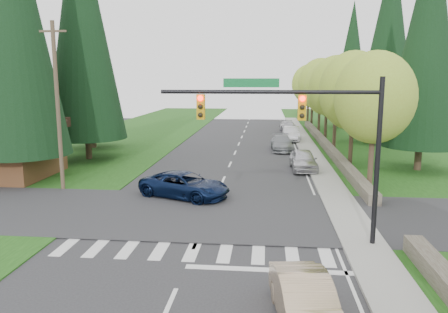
# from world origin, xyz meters

# --- Properties ---
(ground) EXTENTS (120.00, 120.00, 0.00)m
(ground) POSITION_xyz_m (0.00, 0.00, 0.00)
(ground) COLOR #28282B
(ground) RESTS_ON ground
(grass_east) EXTENTS (14.00, 110.00, 0.06)m
(grass_east) POSITION_xyz_m (13.00, 20.00, 0.03)
(grass_east) COLOR #1A4312
(grass_east) RESTS_ON ground
(grass_west) EXTENTS (14.00, 110.00, 0.06)m
(grass_west) POSITION_xyz_m (-13.00, 20.00, 0.03)
(grass_west) COLOR #1A4312
(grass_west) RESTS_ON ground
(cross_street) EXTENTS (120.00, 8.00, 0.10)m
(cross_street) POSITION_xyz_m (0.00, 8.00, 0.00)
(cross_street) COLOR #28282B
(cross_street) RESTS_ON ground
(sidewalk_east) EXTENTS (1.80, 80.00, 0.13)m
(sidewalk_east) POSITION_xyz_m (6.90, 22.00, 0.07)
(sidewalk_east) COLOR gray
(sidewalk_east) RESTS_ON ground
(curb_east) EXTENTS (0.20, 80.00, 0.13)m
(curb_east) POSITION_xyz_m (6.05, 22.00, 0.07)
(curb_east) COLOR gray
(curb_east) RESTS_ON ground
(stone_wall_north) EXTENTS (0.70, 40.00, 0.70)m
(stone_wall_north) POSITION_xyz_m (8.60, 30.00, 0.35)
(stone_wall_north) COLOR #4C4438
(stone_wall_north) RESTS_ON ground
(traffic_signal) EXTENTS (8.70, 0.37, 6.80)m
(traffic_signal) POSITION_xyz_m (4.37, 4.50, 4.98)
(traffic_signal) COLOR black
(traffic_signal) RESTS_ON ground
(brown_building) EXTENTS (8.40, 8.40, 5.40)m
(brown_building) POSITION_xyz_m (-15.00, 15.00, 3.14)
(brown_building) COLOR #4C2D19
(brown_building) RESTS_ON ground
(utility_pole) EXTENTS (1.60, 0.24, 10.00)m
(utility_pole) POSITION_xyz_m (-9.50, 12.00, 5.14)
(utility_pole) COLOR #473828
(utility_pole) RESTS_ON ground
(decid_tree_0) EXTENTS (4.80, 4.80, 8.37)m
(decid_tree_0) POSITION_xyz_m (9.20, 14.00, 5.60)
(decid_tree_0) COLOR #38281C
(decid_tree_0) RESTS_ON ground
(decid_tree_1) EXTENTS (5.20, 5.20, 8.80)m
(decid_tree_1) POSITION_xyz_m (9.30, 21.00, 5.80)
(decid_tree_1) COLOR #38281C
(decid_tree_1) RESTS_ON ground
(decid_tree_2) EXTENTS (5.00, 5.00, 8.82)m
(decid_tree_2) POSITION_xyz_m (9.10, 28.00, 5.93)
(decid_tree_2) COLOR #38281C
(decid_tree_2) RESTS_ON ground
(decid_tree_3) EXTENTS (5.00, 5.00, 8.55)m
(decid_tree_3) POSITION_xyz_m (9.20, 35.00, 5.66)
(decid_tree_3) COLOR #38281C
(decid_tree_3) RESTS_ON ground
(decid_tree_4) EXTENTS (5.40, 5.40, 9.18)m
(decid_tree_4) POSITION_xyz_m (9.30, 42.00, 6.06)
(decid_tree_4) COLOR #38281C
(decid_tree_4) RESTS_ON ground
(decid_tree_5) EXTENTS (4.80, 4.80, 8.30)m
(decid_tree_5) POSITION_xyz_m (9.10, 49.00, 5.53)
(decid_tree_5) COLOR #38281C
(decid_tree_5) RESTS_ON ground
(decid_tree_6) EXTENTS (5.20, 5.20, 8.86)m
(decid_tree_6) POSITION_xyz_m (9.20, 56.00, 5.86)
(decid_tree_6) COLOR #38281C
(decid_tree_6) RESTS_ON ground
(conifer_w_a) EXTENTS (6.12, 6.12, 19.80)m
(conifer_w_a) POSITION_xyz_m (-13.00, 14.00, 10.79)
(conifer_w_a) COLOR #38281C
(conifer_w_a) RESTS_ON ground
(conifer_w_b) EXTENTS (5.44, 5.44, 17.80)m
(conifer_w_b) POSITION_xyz_m (-16.00, 18.00, 9.79)
(conifer_w_b) COLOR #38281C
(conifer_w_b) RESTS_ON ground
(conifer_w_c) EXTENTS (6.46, 6.46, 20.80)m
(conifer_w_c) POSITION_xyz_m (-12.00, 22.00, 11.29)
(conifer_w_c) COLOR #38281C
(conifer_w_c) RESTS_ON ground
(conifer_w_e) EXTENTS (5.78, 5.78, 18.80)m
(conifer_w_e) POSITION_xyz_m (-14.00, 28.00, 10.29)
(conifer_w_e) COLOR #38281C
(conifer_w_e) RESTS_ON ground
(conifer_e_a) EXTENTS (5.44, 5.44, 17.80)m
(conifer_e_a) POSITION_xyz_m (14.00, 20.00, 9.79)
(conifer_e_a) COLOR #38281C
(conifer_e_a) RESTS_ON ground
(conifer_e_b) EXTENTS (6.12, 6.12, 19.80)m
(conifer_e_b) POSITION_xyz_m (15.00, 34.00, 10.79)
(conifer_e_b) COLOR #38281C
(conifer_e_b) RESTS_ON ground
(conifer_e_c) EXTENTS (5.10, 5.10, 16.80)m
(conifer_e_c) POSITION_xyz_m (14.00, 48.00, 9.29)
(conifer_e_c) COLOR #38281C
(conifer_e_c) RESTS_ON ground
(sedan_champagne) EXTENTS (2.02, 4.33, 1.37)m
(sedan_champagne) POSITION_xyz_m (3.97, -1.62, 0.69)
(sedan_champagne) COLOR tan
(sedan_champagne) RESTS_ON ground
(suv_navy) EXTENTS (5.78, 4.27, 1.46)m
(suv_navy) POSITION_xyz_m (-1.75, 11.00, 0.73)
(suv_navy) COLOR #0A1635
(suv_navy) RESTS_ON ground
(parked_car_a) EXTENTS (1.99, 4.57, 1.53)m
(parked_car_a) POSITION_xyz_m (5.60, 19.32, 0.77)
(parked_car_a) COLOR #BCBBC0
(parked_car_a) RESTS_ON ground
(parked_car_b) EXTENTS (2.20, 4.96, 1.41)m
(parked_car_b) POSITION_xyz_m (4.31, 28.15, 0.71)
(parked_car_b) COLOR gray
(parked_car_b) RESTS_ON ground
(parked_car_c) EXTENTS (1.97, 4.86, 1.57)m
(parked_car_c) POSITION_xyz_m (5.60, 34.63, 0.78)
(parked_car_c) COLOR silver
(parked_car_c) RESTS_ON ground
(parked_car_d) EXTENTS (1.97, 4.38, 1.46)m
(parked_car_d) POSITION_xyz_m (5.60, 36.00, 0.73)
(parked_car_d) COLOR white
(parked_car_d) RESTS_ON ground
(parked_car_e) EXTENTS (2.31, 4.77, 1.34)m
(parked_car_e) POSITION_xyz_m (5.60, 43.00, 0.67)
(parked_car_e) COLOR #AEADB2
(parked_car_e) RESTS_ON ground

